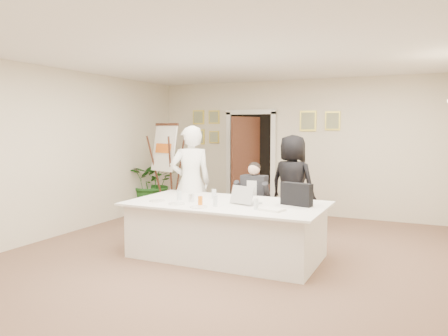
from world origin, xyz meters
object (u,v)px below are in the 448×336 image
conference_table (226,229)px  laptop (246,193)px  standing_man (191,182)px  flip_chart (169,175)px  seated_man (253,201)px  laptop_bag (297,194)px  paper_stack (272,209)px  potted_palm (153,182)px  standing_woman (292,184)px  steel_jug (191,198)px  oj_glass (200,201)px

conference_table → laptop: (0.28, 0.03, 0.52)m
standing_man → flip_chart: bearing=-86.1°
standing_man → laptop: standing_man is taller
seated_man → standing_man: (-0.99, -0.27, 0.28)m
seated_man → conference_table: bearing=-84.2°
seated_man → standing_man: bearing=-157.5°
laptop_bag → conference_table: bearing=-156.1°
paper_stack → potted_palm: bearing=143.0°
flip_chart → laptop_bag: flip_chart is taller
conference_table → potted_palm: 3.77m
flip_chart → conference_table: bearing=-42.0°
standing_woman → laptop: (-0.15, -1.76, 0.07)m
potted_palm → steel_jug: 3.54m
flip_chart → steel_jug: (1.71, -2.13, -0.03)m
conference_table → standing_man: 1.31m
laptop_bag → potted_palm: bearing=163.4°
seated_man → potted_palm: bearing=160.4°
standing_woman → laptop_bag: (0.52, -1.63, 0.08)m
oj_glass → paper_stack: bearing=5.3°
conference_table → standing_woman: bearing=76.4°
paper_stack → flip_chart: bearing=142.4°
potted_palm → oj_glass: 3.90m
laptop → laptop_bag: (0.68, 0.13, 0.01)m
seated_man → laptop: (0.25, -0.94, 0.27)m
conference_table → flip_chart: (-2.18, 1.96, 0.47)m
conference_table → steel_jug: size_ratio=24.90×
oj_glass → standing_man: bearing=124.6°
seated_man → oj_glass: (-0.23, -1.38, 0.20)m
laptop → oj_glass: (-0.48, -0.43, -0.07)m
standing_man → laptop: 1.42m
flip_chart → laptop_bag: size_ratio=4.27×
standing_woman → laptop: 1.77m
standing_woman → steel_jug: (-0.90, -1.96, -0.02)m
oj_glass → conference_table: bearing=63.4°
seated_man → steel_jug: 1.26m
paper_stack → seated_man: bearing=120.1°
laptop → oj_glass: size_ratio=2.94×
oj_glass → steel_jug: bearing=138.4°
seated_man → paper_stack: size_ratio=4.30×
conference_table → flip_chart: bearing=138.0°
conference_table → oj_glass: size_ratio=21.07×
standing_man → potted_palm: 2.58m
potted_palm → paper_stack: size_ratio=4.22×
potted_palm → laptop: (3.15, -2.40, 0.29)m
laptop → steel_jug: bearing=-147.1°
seated_man → standing_man: standing_man is taller
conference_table → potted_palm: bearing=139.7°
laptop_bag → oj_glass: bearing=-139.8°
potted_palm → flip_chart: bearing=-34.6°
flip_chart → paper_stack: 3.73m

